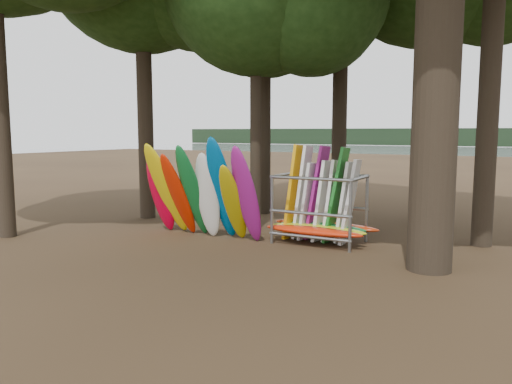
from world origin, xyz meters
The scene contains 5 objects.
ground centered at (0.00, 0.00, 0.00)m, with size 120.00×120.00×0.00m, color #47331E.
lake centered at (0.00, 60.00, 0.00)m, with size 160.00×160.00×0.00m, color gray.
far_shore centered at (0.00, 110.00, 2.00)m, with size 160.00×4.00×4.00m, color black.
kayak_row centered at (-1.98, 0.76, 1.35)m, with size 4.06×1.96×3.17m.
storage_rack centered at (1.36, 1.93, 0.93)m, with size 3.25×1.51×2.82m.
Camera 1 is at (6.52, -11.31, 3.16)m, focal length 35.00 mm.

